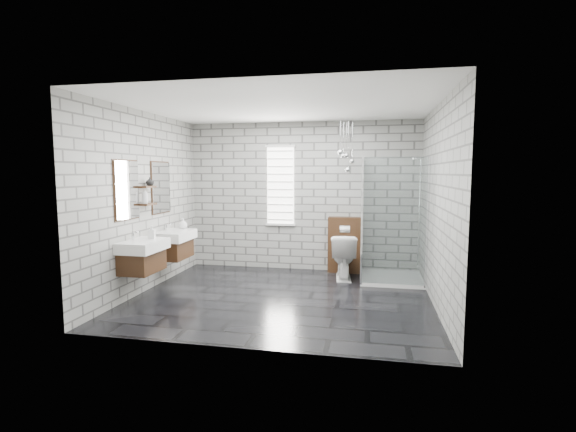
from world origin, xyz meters
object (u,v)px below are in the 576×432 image
(vanity_left, at_px, (141,247))
(cistern_panel, at_px, (345,245))
(vanity_right, at_px, (173,237))
(shower_enclosure, at_px, (386,251))
(toilet, at_px, (343,256))

(vanity_left, xyz_separation_m, cistern_panel, (2.71, 2.20, -0.26))
(vanity_left, height_order, vanity_right, same)
(vanity_left, relative_size, shower_enclosure, 0.77)
(cistern_panel, distance_m, toilet, 0.46)
(vanity_right, distance_m, shower_enclosure, 3.49)
(cistern_panel, xyz_separation_m, toilet, (0.00, -0.44, -0.12))
(cistern_panel, bearing_deg, vanity_left, -140.90)
(vanity_right, height_order, shower_enclosure, shower_enclosure)
(cistern_panel, height_order, shower_enclosure, shower_enclosure)
(cistern_panel, relative_size, toilet, 1.32)
(vanity_left, relative_size, vanity_right, 1.00)
(vanity_left, relative_size, cistern_panel, 1.57)
(vanity_right, relative_size, cistern_panel, 1.57)
(vanity_left, distance_m, vanity_right, 0.96)
(toilet, bearing_deg, vanity_right, 10.97)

